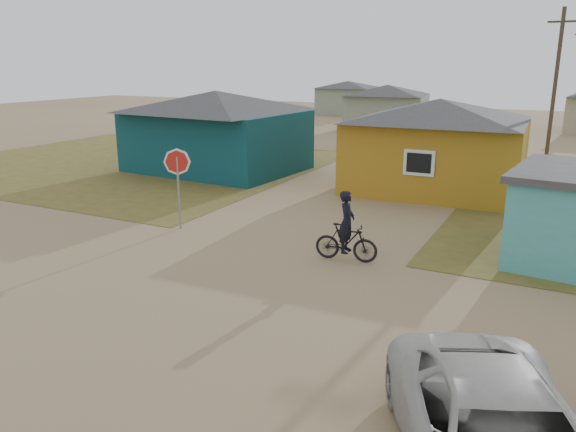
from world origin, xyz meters
name	(u,v)px	position (x,y,z in m)	size (l,w,h in m)	color
ground	(198,292)	(0.00, 0.00, 0.00)	(120.00, 120.00, 0.00)	#927854
grass_nw	(130,163)	(-14.00, 13.00, 0.01)	(20.00, 18.00, 0.00)	brown
house_teal	(217,130)	(-8.50, 13.50, 2.05)	(8.93, 7.08, 4.00)	#0B353C
house_yellow	(437,144)	(2.50, 14.00, 2.00)	(7.72, 6.76, 3.90)	#A57219
house_pale_west	(387,107)	(-6.00, 34.00, 1.86)	(7.04, 6.15, 3.60)	gray
house_pale_north	(348,97)	(-14.00, 46.00, 1.75)	(6.28, 5.81, 3.40)	gray
utility_pole_near	(555,87)	(6.50, 22.00, 4.14)	(1.40, 0.20, 8.00)	#443729
stop_sign	(178,171)	(-3.73, 4.16, 1.97)	(0.88, 0.15, 2.70)	gray
cyclist	(346,236)	(2.36, 3.75, 0.73)	(1.83, 0.72, 2.01)	black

